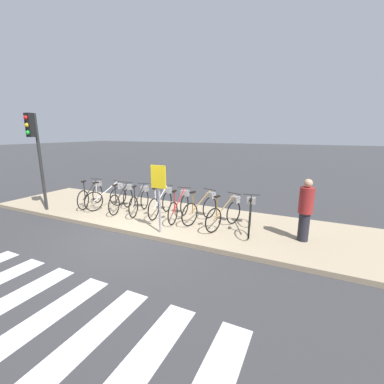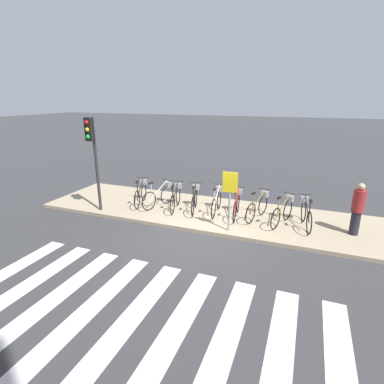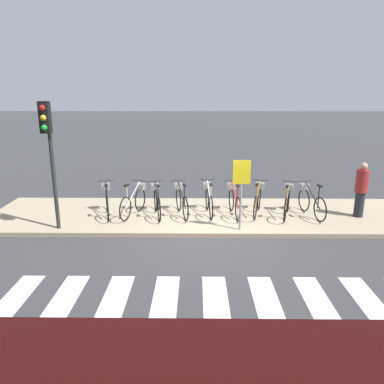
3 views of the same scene
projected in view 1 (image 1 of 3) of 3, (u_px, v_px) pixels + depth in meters
ground_plane at (131, 235)px, 7.05m from camera, size 120.00×120.00×0.00m
sidewalk at (162, 216)px, 8.44m from camera, size 12.66×3.19×0.12m
parked_bicycle_0 at (92, 194)px, 9.44m from camera, size 0.58×1.58×1.00m
parked_bicycle_1 at (109, 196)px, 9.12m from camera, size 0.62×1.56×1.00m
parked_bicycle_2 at (123, 198)px, 8.83m from camera, size 0.51×1.60×1.00m
parked_bicycle_3 at (140, 200)px, 8.60m from camera, size 0.56×1.58×1.00m
parked_bicycle_4 at (162, 202)px, 8.34m from camera, size 0.46×1.62×1.00m
parked_bicycle_5 at (180, 205)px, 7.95m from camera, size 0.46×1.62×1.00m
parked_bicycle_6 at (202, 207)px, 7.74m from camera, size 0.59×1.58×1.00m
parked_bicycle_7 at (226, 212)px, 7.24m from camera, size 0.63×1.56×1.00m
parked_bicycle_8 at (250, 215)px, 7.00m from camera, size 0.50×1.60×1.00m
pedestrian at (305, 209)px, 6.25m from camera, size 0.34×0.34×1.56m
traffic_light at (34, 142)px, 8.37m from camera, size 0.24×0.40×3.24m
sign_post at (159, 187)px, 6.67m from camera, size 0.44×0.07×1.82m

